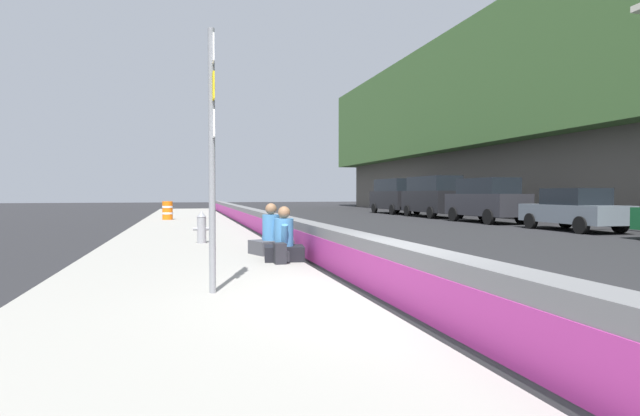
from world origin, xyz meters
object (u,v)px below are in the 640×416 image
object	(u,v)px
parked_car_third	(573,209)
parked_car_far	(395,195)
fire_hydrant	(202,227)
parked_car_midline	(433,196)
route_sign_post	(212,140)
seated_person_middle	(271,238)
construction_barrel	(167,210)
seated_person_foreground	(284,244)
backpack	(280,254)
parked_car_fourth	(486,200)

from	to	relation	value
parked_car_third	parked_car_far	bearing A→B (deg)	0.24
fire_hydrant	parked_car_midline	xyz separation A→B (m)	(14.23, -14.52, 0.77)
route_sign_post	seated_person_middle	xyz separation A→B (m)	(4.17, -1.50, -1.74)
route_sign_post	parked_car_far	world-z (taller)	route_sign_post
construction_barrel	parked_car_far	xyz separation A→B (m)	(7.06, -15.84, 0.73)
route_sign_post	seated_person_foreground	distance (m)	3.81
seated_person_middle	parked_car_midline	size ratio (longest dim) A/B	0.22
seated_person_foreground	parked_car_third	world-z (taller)	parked_car_third
route_sign_post	backpack	distance (m)	3.50
fire_hydrant	backpack	bearing A→B (deg)	-163.25
backpack	parked_car_far	xyz separation A→B (m)	(24.50, -13.17, 1.02)
construction_barrel	parked_car_far	distance (m)	17.36
backpack	parked_car_far	world-z (taller)	parked_car_far
seated_person_middle	route_sign_post	bearing A→B (deg)	160.18
seated_person_foreground	parked_car_midline	bearing A→B (deg)	-35.42
construction_barrel	parked_car_far	bearing A→B (deg)	-65.99
seated_person_foreground	parked_car_far	size ratio (longest dim) A/B	0.21
parked_car_fourth	parked_car_far	world-z (taller)	parked_car_far
parked_car_fourth	parked_car_far	size ratio (longest dim) A/B	0.94
seated_person_middle	parked_car_far	distance (m)	26.38
construction_barrel	parked_car_far	world-z (taller)	parked_car_far
seated_person_foreground	construction_barrel	size ratio (longest dim) A/B	1.16
parked_car_far	fire_hydrant	bearing A→B (deg)	144.04
seated_person_foreground	construction_barrel	bearing A→B (deg)	9.45
parked_car_midline	parked_car_far	bearing A→B (deg)	0.07
backpack	parked_car_third	distance (m)	15.02
backpack	construction_barrel	size ratio (longest dim) A/B	0.42
seated_person_middle	parked_car_far	xyz separation A→B (m)	(22.89, -13.08, 0.86)
seated_person_middle	construction_barrel	distance (m)	16.07
seated_person_middle	parked_car_third	world-z (taller)	parked_car_third
seated_person_foreground	parked_car_fourth	world-z (taller)	parked_car_fourth
parked_car_far	seated_person_foreground	bearing A→B (deg)	151.61
parked_car_far	parked_car_midline	bearing A→B (deg)	-179.93
backpack	parked_car_midline	xyz separation A→B (m)	(18.72, -13.17, 1.02)
route_sign_post	construction_barrel	size ratio (longest dim) A/B	3.79
backpack	parked_car_midline	distance (m)	22.91
parked_car_fourth	parked_car_far	distance (m)	11.61
route_sign_post	parked_car_fourth	xyz separation A→B (m)	(15.46, -14.54, -1.05)
parked_car_fourth	backpack	bearing A→B (deg)	134.50
route_sign_post	fire_hydrant	world-z (taller)	route_sign_post
seated_person_middle	backpack	world-z (taller)	seated_person_middle
construction_barrel	parked_car_third	size ratio (longest dim) A/B	0.21
seated_person_foreground	parked_car_far	world-z (taller)	parked_car_far
backpack	parked_car_far	distance (m)	27.83
route_sign_post	parked_car_midline	distance (m)	25.83
route_sign_post	backpack	world-z (taller)	route_sign_post
seated_person_foreground	parked_car_fourth	xyz separation A→B (m)	(12.47, -12.96, 0.70)
parked_car_midline	parked_car_far	size ratio (longest dim) A/B	1.00
route_sign_post	parked_car_third	distance (m)	17.60
route_sign_post	parked_car_third	bearing A→B (deg)	-56.63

